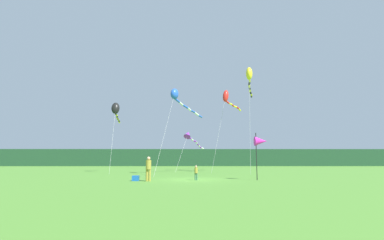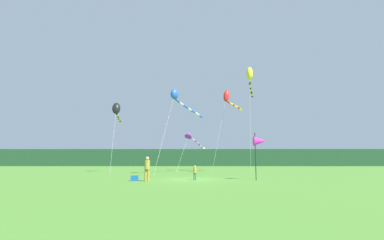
{
  "view_description": "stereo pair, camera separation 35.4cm",
  "coord_description": "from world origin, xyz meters",
  "px_view_note": "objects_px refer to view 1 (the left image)",
  "views": [
    {
      "loc": [
        -0.18,
        -21.72,
        1.5
      ],
      "look_at": [
        0.0,
        6.0,
        5.36
      ],
      "focal_mm": 26.57,
      "sensor_mm": 36.0,
      "label": 1
    },
    {
      "loc": [
        0.17,
        -21.72,
        1.5
      ],
      "look_at": [
        0.0,
        6.0,
        5.36
      ],
      "focal_mm": 26.57,
      "sensor_mm": 36.0,
      "label": 2
    }
  ],
  "objects_px": {
    "kite_yellow": "(249,76)",
    "kite_red": "(227,98)",
    "banner_flag_pole": "(261,142)",
    "person_child": "(196,172)",
    "person_adult": "(148,167)",
    "cooler_box": "(136,178)",
    "kite_black": "(116,109)",
    "kite_blue": "(178,98)",
    "kite_purple": "(190,137)"
  },
  "relations": [
    {
      "from": "person_adult",
      "to": "kite_red",
      "type": "xyz_separation_m",
      "value": [
        7.44,
        14.05,
        8.06
      ]
    },
    {
      "from": "kite_yellow",
      "to": "kite_purple",
      "type": "xyz_separation_m",
      "value": [
        -6.68,
        7.93,
        -6.18
      ]
    },
    {
      "from": "banner_flag_pole",
      "to": "kite_yellow",
      "type": "distance_m",
      "value": 12.73
    },
    {
      "from": "banner_flag_pole",
      "to": "person_adult",
      "type": "bearing_deg",
      "value": -172.85
    },
    {
      "from": "kite_black",
      "to": "kite_yellow",
      "type": "bearing_deg",
      "value": -7.37
    },
    {
      "from": "kite_red",
      "to": "kite_blue",
      "type": "xyz_separation_m",
      "value": [
        -5.77,
        -5.58,
        -1.24
      ]
    },
    {
      "from": "banner_flag_pole",
      "to": "kite_purple",
      "type": "distance_m",
      "value": 18.61
    },
    {
      "from": "kite_red",
      "to": "cooler_box",
      "type": "bearing_deg",
      "value": -121.48
    },
    {
      "from": "person_adult",
      "to": "kite_red",
      "type": "bearing_deg",
      "value": 62.09
    },
    {
      "from": "banner_flag_pole",
      "to": "kite_yellow",
      "type": "bearing_deg",
      "value": 81.76
    },
    {
      "from": "kite_blue",
      "to": "kite_yellow",
      "type": "bearing_deg",
      "value": 16.81
    },
    {
      "from": "person_adult",
      "to": "kite_blue",
      "type": "xyz_separation_m",
      "value": [
        1.67,
        8.47,
        6.82
      ]
    },
    {
      "from": "person_child",
      "to": "kite_black",
      "type": "distance_m",
      "value": 16.45
    },
    {
      "from": "person_adult",
      "to": "kite_black",
      "type": "bearing_deg",
      "value": 114.5
    },
    {
      "from": "banner_flag_pole",
      "to": "kite_red",
      "type": "distance_m",
      "value": 14.44
    },
    {
      "from": "kite_black",
      "to": "banner_flag_pole",
      "type": "bearing_deg",
      "value": -40.18
    },
    {
      "from": "person_child",
      "to": "person_adult",
      "type": "bearing_deg",
      "value": -163.43
    },
    {
      "from": "cooler_box",
      "to": "banner_flag_pole",
      "type": "xyz_separation_m",
      "value": [
        9.09,
        0.66,
        2.63
      ]
    },
    {
      "from": "kite_purple",
      "to": "kite_black",
      "type": "bearing_deg",
      "value": -145.85
    },
    {
      "from": "kite_red",
      "to": "kite_blue",
      "type": "distance_m",
      "value": 8.12
    },
    {
      "from": "cooler_box",
      "to": "kite_blue",
      "type": "relative_size",
      "value": 0.05
    },
    {
      "from": "person_adult",
      "to": "kite_yellow",
      "type": "relative_size",
      "value": 0.14
    },
    {
      "from": "person_adult",
      "to": "kite_blue",
      "type": "height_order",
      "value": "kite_blue"
    },
    {
      "from": "person_child",
      "to": "kite_purple",
      "type": "relative_size",
      "value": 0.11
    },
    {
      "from": "cooler_box",
      "to": "kite_black",
      "type": "distance_m",
      "value": 15.21
    },
    {
      "from": "person_adult",
      "to": "banner_flag_pole",
      "type": "distance_m",
      "value": 8.42
    },
    {
      "from": "kite_black",
      "to": "kite_red",
      "type": "height_order",
      "value": "kite_red"
    },
    {
      "from": "banner_flag_pole",
      "to": "kite_red",
      "type": "xyz_separation_m",
      "value": [
        -0.71,
        13.03,
        6.19
      ]
    },
    {
      "from": "cooler_box",
      "to": "kite_black",
      "type": "height_order",
      "value": "kite_black"
    },
    {
      "from": "banner_flag_pole",
      "to": "kite_red",
      "type": "relative_size",
      "value": 0.35
    },
    {
      "from": "kite_yellow",
      "to": "kite_red",
      "type": "relative_size",
      "value": 1.18
    },
    {
      "from": "banner_flag_pole",
      "to": "kite_red",
      "type": "height_order",
      "value": "kite_red"
    },
    {
      "from": "kite_blue",
      "to": "kite_purple",
      "type": "distance_m",
      "value": 10.86
    },
    {
      "from": "person_adult",
      "to": "kite_red",
      "type": "relative_size",
      "value": 0.17
    },
    {
      "from": "banner_flag_pole",
      "to": "kite_red",
      "type": "bearing_deg",
      "value": 93.12
    },
    {
      "from": "person_adult",
      "to": "kite_red",
      "type": "distance_m",
      "value": 17.82
    },
    {
      "from": "kite_blue",
      "to": "kite_purple",
      "type": "height_order",
      "value": "kite_blue"
    },
    {
      "from": "person_child",
      "to": "kite_black",
      "type": "height_order",
      "value": "kite_black"
    },
    {
      "from": "banner_flag_pole",
      "to": "person_child",
      "type": "bearing_deg",
      "value": -179.66
    },
    {
      "from": "kite_black",
      "to": "kite_blue",
      "type": "height_order",
      "value": "kite_blue"
    },
    {
      "from": "kite_red",
      "to": "kite_blue",
      "type": "bearing_deg",
      "value": -135.94
    },
    {
      "from": "person_child",
      "to": "cooler_box",
      "type": "relative_size",
      "value": 2.27
    },
    {
      "from": "kite_yellow",
      "to": "kite_blue",
      "type": "relative_size",
      "value": 1.36
    },
    {
      "from": "cooler_box",
      "to": "kite_red",
      "type": "xyz_separation_m",
      "value": [
        8.38,
        13.69,
        8.82
      ]
    },
    {
      "from": "person_child",
      "to": "kite_black",
      "type": "xyz_separation_m",
      "value": [
        -9.2,
        11.86,
        6.74
      ]
    },
    {
      "from": "banner_flag_pole",
      "to": "kite_blue",
      "type": "relative_size",
      "value": 0.4
    },
    {
      "from": "banner_flag_pole",
      "to": "kite_yellow",
      "type": "xyz_separation_m",
      "value": [
        1.42,
        9.83,
        7.97
      ]
    },
    {
      "from": "cooler_box",
      "to": "kite_red",
      "type": "height_order",
      "value": "kite_red"
    },
    {
      "from": "person_child",
      "to": "kite_yellow",
      "type": "distance_m",
      "value": 15.49
    },
    {
      "from": "kite_blue",
      "to": "kite_purple",
      "type": "relative_size",
      "value": 0.89
    }
  ]
}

